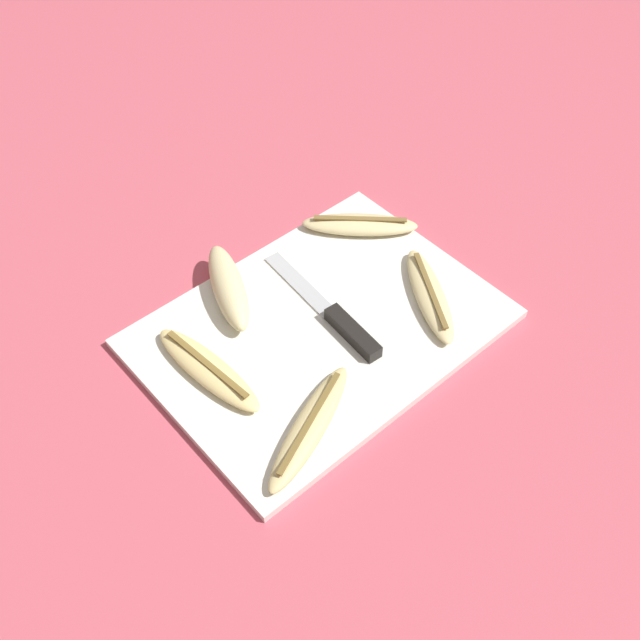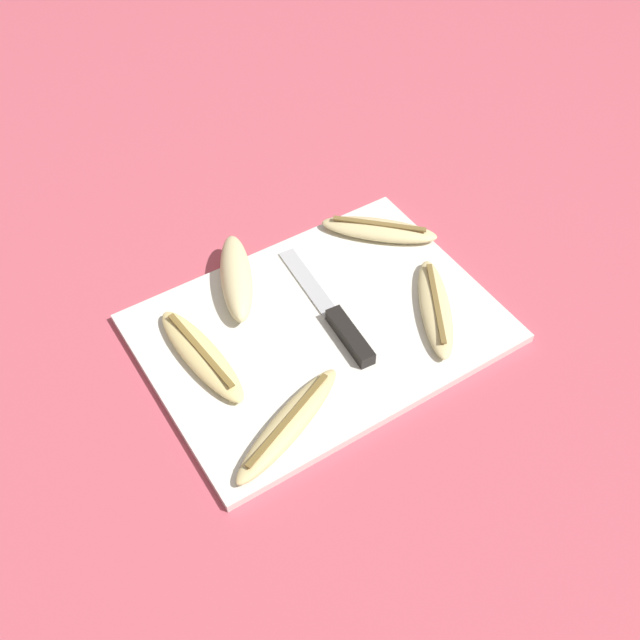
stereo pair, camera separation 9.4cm
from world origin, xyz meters
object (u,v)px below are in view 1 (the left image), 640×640
at_px(knife, 341,322).
at_px(banana_spotted_left, 310,427).
at_px(banana_ripe_center, 360,225).
at_px(banana_golden_short, 208,369).
at_px(banana_soft_right, 228,287).
at_px(banana_mellow_near, 430,295).

xyz_separation_m(knife, banana_spotted_left, (-0.13, -0.09, 0.00)).
height_order(knife, banana_ripe_center, banana_ripe_center).
distance_m(banana_golden_short, banana_ripe_center, 0.32).
xyz_separation_m(knife, banana_soft_right, (-0.08, 0.13, 0.01)).
bearing_deg(banana_golden_short, banana_soft_right, 41.96).
height_order(banana_golden_short, banana_soft_right, banana_soft_right).
height_order(banana_golden_short, banana_spotted_left, same).
bearing_deg(banana_spotted_left, banana_mellow_near, 11.29).
bearing_deg(knife, banana_golden_short, 168.63).
bearing_deg(banana_spotted_left, banana_soft_right, 75.97).
distance_m(banana_mellow_near, banana_spotted_left, 0.25).
relative_size(knife, banana_spotted_left, 1.23).
bearing_deg(banana_golden_short, banana_spotted_left, -74.84).
distance_m(banana_golden_short, banana_mellow_near, 0.30).
bearing_deg(banana_ripe_center, knife, -140.91).
xyz_separation_m(knife, banana_ripe_center, (0.14, 0.11, 0.00)).
bearing_deg(banana_soft_right, banana_golden_short, -138.04).
bearing_deg(knife, banana_ripe_center, 43.58).
bearing_deg(knife, banana_soft_right, 123.98).
bearing_deg(banana_soft_right, banana_ripe_center, -5.08).
height_order(knife, banana_soft_right, banana_soft_right).
relative_size(banana_soft_right, banana_spotted_left, 0.86).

